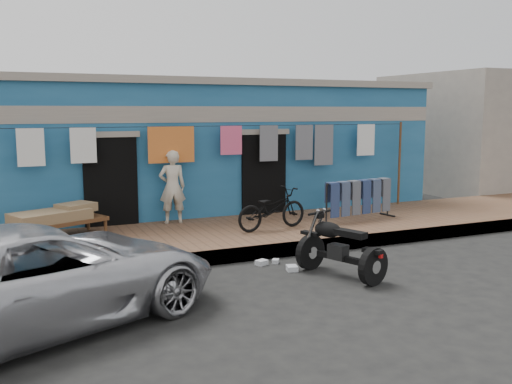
% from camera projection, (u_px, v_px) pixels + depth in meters
% --- Properties ---
extents(ground, '(80.00, 80.00, 0.00)m').
position_uv_depth(ground, '(309.00, 282.00, 8.82)').
color(ground, black).
rests_on(ground, ground).
extents(sidewalk, '(28.00, 3.00, 0.25)m').
position_uv_depth(sidewalk, '(236.00, 236.00, 11.51)').
color(sidewalk, brown).
rests_on(sidewalk, ground).
extents(curb, '(28.00, 0.10, 0.25)m').
position_uv_depth(curb, '(266.00, 252.00, 10.20)').
color(curb, gray).
rests_on(curb, ground).
extents(building, '(12.20, 5.20, 3.36)m').
position_uv_depth(building, '(178.00, 147.00, 14.90)').
color(building, '#1D537E').
rests_on(building, ground).
extents(neighbor_right, '(6.00, 5.00, 3.80)m').
position_uv_depth(neighbor_right, '(492.00, 132.00, 19.31)').
color(neighbor_right, '#9E9384').
rests_on(neighbor_right, ground).
extents(clothesline, '(10.06, 0.06, 2.10)m').
position_uv_depth(clothesline, '(226.00, 148.00, 12.52)').
color(clothesline, brown).
rests_on(clothesline, sidewalk).
extents(car, '(5.16, 3.81, 1.32)m').
position_uv_depth(car, '(38.00, 275.00, 6.90)').
color(car, silver).
rests_on(car, ground).
extents(seated_person, '(0.59, 0.42, 1.56)m').
position_uv_depth(seated_person, '(172.00, 187.00, 12.08)').
color(seated_person, beige).
rests_on(seated_person, sidewalk).
extents(bicycle, '(1.66, 0.82, 1.03)m').
position_uv_depth(bicycle, '(272.00, 204.00, 11.46)').
color(bicycle, black).
rests_on(bicycle, sidewalk).
extents(motorcycle, '(1.58, 1.92, 1.01)m').
position_uv_depth(motorcycle, '(340.00, 246.00, 9.03)').
color(motorcycle, black).
rests_on(motorcycle, ground).
extents(charpoy, '(2.36, 2.10, 0.59)m').
position_uv_depth(charpoy, '(60.00, 223.00, 10.69)').
color(charpoy, brown).
rests_on(charpoy, sidewalk).
extents(jeans_rack, '(1.98, 0.87, 0.90)m').
position_uv_depth(jeans_rack, '(358.00, 199.00, 12.51)').
color(jeans_rack, black).
rests_on(jeans_rack, sidewalk).
extents(litter_a, '(0.23, 0.21, 0.09)m').
position_uv_depth(litter_a, '(262.00, 263.00, 9.80)').
color(litter_a, silver).
rests_on(litter_a, ground).
extents(litter_b, '(0.17, 0.18, 0.07)m').
position_uv_depth(litter_b, '(276.00, 261.00, 9.90)').
color(litter_b, silver).
rests_on(litter_b, ground).
extents(litter_c, '(0.22, 0.25, 0.09)m').
position_uv_depth(litter_c, '(292.00, 268.00, 9.44)').
color(litter_c, silver).
rests_on(litter_c, ground).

